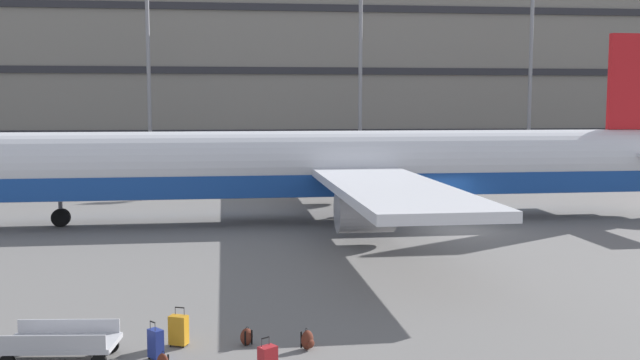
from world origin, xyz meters
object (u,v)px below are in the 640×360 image
object	(u,v)px
airliner	(339,167)
baggage_cart	(61,343)
suitcase_black	(179,330)
suitcase_navy	(156,344)
backpack_small	(308,340)
backpack_orange	(246,337)

from	to	relation	value
airliner	baggage_cart	world-z (taller)	airliner
suitcase_black	suitcase_navy	bearing A→B (deg)	-116.18
backpack_small	backpack_orange	bearing A→B (deg)	161.79
backpack_small	baggage_cart	world-z (taller)	baggage_cart
airliner	suitcase_navy	bearing A→B (deg)	-109.63
baggage_cart	suitcase_black	bearing A→B (deg)	15.84
backpack_orange	airliner	bearing A→B (deg)	75.44
airliner	backpack_small	size ratio (longest dim) A/B	77.18
suitcase_black	suitcase_navy	size ratio (longest dim) A/B	1.03
backpack_orange	suitcase_navy	bearing A→B (deg)	-159.46
airliner	suitcase_black	xyz separation A→B (m)	(-6.67, -19.04, -2.39)
suitcase_black	backpack_small	distance (m)	3.26
suitcase_navy	baggage_cart	bearing A→B (deg)	175.65
suitcase_navy	baggage_cart	xyz separation A→B (m)	(-2.22, 0.17, 0.03)
suitcase_black	backpack_small	world-z (taller)	suitcase_black
backpack_orange	baggage_cart	distance (m)	4.42
airliner	baggage_cart	bearing A→B (deg)	-115.27
suitcase_navy	backpack_small	world-z (taller)	suitcase_navy
airliner	backpack_orange	world-z (taller)	airliner
airliner	suitcase_black	bearing A→B (deg)	-109.30
backpack_small	backpack_orange	world-z (taller)	backpack_small
backpack_small	baggage_cart	bearing A→B (deg)	-178.64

